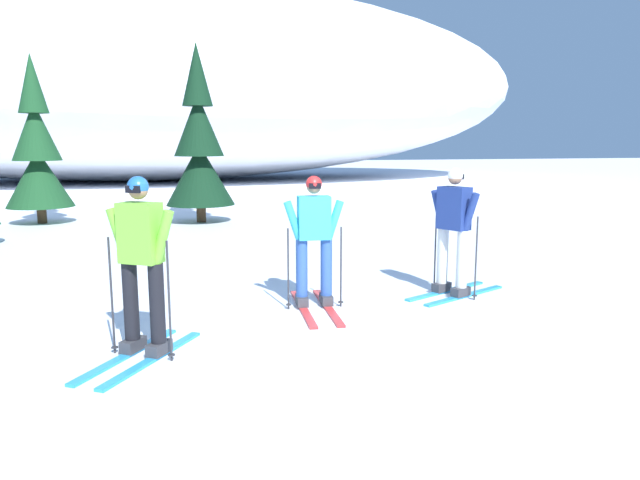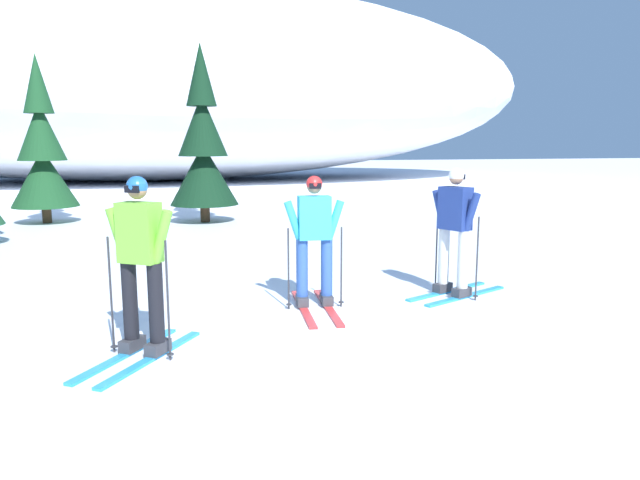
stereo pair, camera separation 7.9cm
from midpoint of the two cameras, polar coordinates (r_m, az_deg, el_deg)
name	(u,v)px [view 2 (the right image)]	position (r m, az deg, el deg)	size (l,w,h in m)	color
ground_plane	(334,335)	(6.63, 1.68, -9.21)	(120.00, 120.00, 0.00)	white
skier_navy_jacket	(455,229)	(8.29, 13.19, 1.01)	(1.66, 1.08, 1.78)	#2893CC
skier_cyan_jacket	(314,240)	(7.53, -0.24, 0.02)	(0.79, 1.72, 1.71)	red
skier_lime_jacket	(140,263)	(6.06, -16.66, -2.17)	(1.23, 1.58, 1.80)	#2893CC
pine_tree_center_right	(42,154)	(17.08, -25.22, 7.59)	(1.68, 1.68, 4.36)	#47301E
pine_tree_far_right	(203,149)	(15.96, -11.13, 8.68)	(1.80, 1.80, 4.66)	#47301E
snow_ridge_background	(141,83)	(34.64, -16.94, 14.35)	(44.15, 20.09, 10.59)	white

